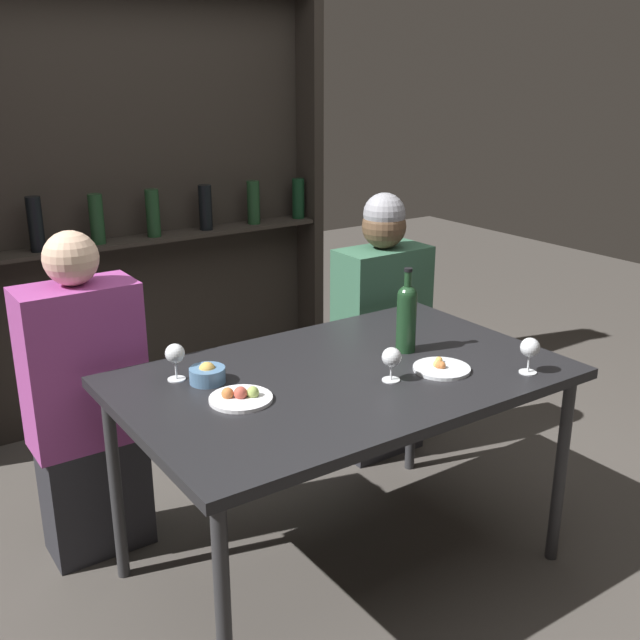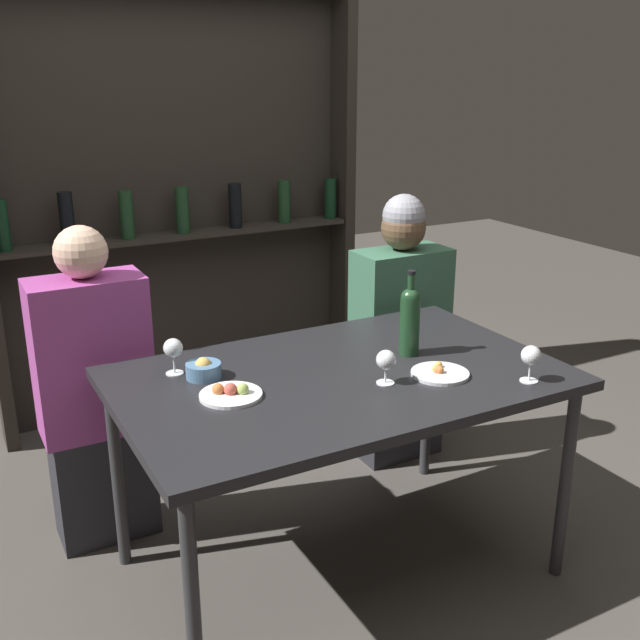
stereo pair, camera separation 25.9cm
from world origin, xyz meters
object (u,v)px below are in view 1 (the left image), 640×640
at_px(wine_bottle, 407,315).
at_px(wine_glass_1, 175,355).
at_px(snack_bowl, 207,374).
at_px(food_plate_1, 441,368).
at_px(seated_person_left, 87,409).
at_px(food_plate_0, 241,397).
at_px(wine_glass_0, 392,358).
at_px(wine_glass_2, 530,349).
at_px(seated_person_right, 381,333).

height_order(wine_bottle, wine_glass_1, wine_bottle).
xyz_separation_m(wine_bottle, snack_bowl, (-0.72, 0.15, -0.11)).
bearing_deg(food_plate_1, wine_bottle, 84.52).
distance_m(wine_glass_1, seated_person_left, 0.51).
distance_m(wine_bottle, food_plate_0, 0.72).
xyz_separation_m(wine_glass_1, food_plate_1, (0.78, -0.44, -0.08)).
height_order(wine_glass_0, food_plate_1, wine_glass_0).
height_order(wine_glass_1, wine_glass_2, wine_glass_1).
distance_m(food_plate_0, seated_person_right, 1.26).
height_order(wine_glass_1, seated_person_left, seated_person_left).
relative_size(wine_glass_0, food_plate_0, 0.58).
distance_m(wine_glass_2, seated_person_left, 1.58).
bearing_deg(wine_glass_0, snack_bowl, 146.92).
bearing_deg(wine_bottle, food_plate_1, -95.48).
distance_m(seated_person_left, seated_person_right, 1.37).
distance_m(wine_glass_1, wine_glass_2, 1.18).
distance_m(wine_glass_0, food_plate_0, 0.51).
xyz_separation_m(wine_glass_0, seated_person_left, (-0.78, 0.78, -0.27)).
height_order(food_plate_0, seated_person_right, seated_person_right).
height_order(wine_glass_2, seated_person_left, seated_person_left).
bearing_deg(seated_person_left, snack_bowl, -58.45).
height_order(wine_glass_0, food_plate_0, wine_glass_0).
bearing_deg(food_plate_1, wine_glass_0, 171.94).
height_order(wine_glass_0, seated_person_left, seated_person_left).
relative_size(seated_person_left, seated_person_right, 1.00).
relative_size(wine_glass_1, seated_person_left, 0.10).
bearing_deg(food_plate_1, seated_person_left, 140.58).
bearing_deg(wine_glass_0, seated_person_right, 52.71).
height_order(wine_glass_2, seated_person_right, seated_person_right).
xyz_separation_m(wine_bottle, seated_person_left, (-1.00, 0.59, -0.33)).
bearing_deg(seated_person_left, food_plate_0, -65.01).
bearing_deg(wine_bottle, wine_glass_1, 164.32).
bearing_deg(snack_bowl, seated_person_left, 121.55).
distance_m(wine_glass_2, seated_person_right, 1.04).
bearing_deg(wine_glass_2, seated_person_right, 80.46).
height_order(wine_glass_1, snack_bowl, wine_glass_1).
relative_size(food_plate_1, snack_bowl, 1.66).
xyz_separation_m(wine_bottle, wine_glass_2, (0.21, -0.39, -0.05)).
distance_m(food_plate_0, seated_person_left, 0.73).
xyz_separation_m(snack_bowl, seated_person_right, (1.10, 0.45, -0.21)).
height_order(wine_bottle, seated_person_left, seated_person_left).
xyz_separation_m(wine_glass_2, snack_bowl, (-0.93, 0.54, -0.06)).
xyz_separation_m(wine_bottle, seated_person_right, (0.37, 0.59, -0.32)).
distance_m(wine_glass_1, food_plate_1, 0.90).
xyz_separation_m(wine_glass_0, food_plate_1, (0.20, -0.03, -0.07)).
bearing_deg(seated_person_right, food_plate_1, -116.00).
relative_size(wine_glass_0, snack_bowl, 0.98).
relative_size(food_plate_0, food_plate_1, 1.01).
xyz_separation_m(food_plate_1, seated_person_right, (0.39, 0.80, -0.19)).
bearing_deg(wine_glass_1, wine_bottle, -15.68).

